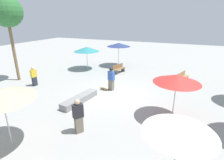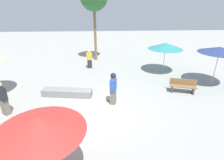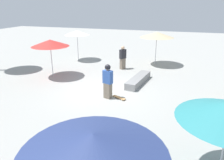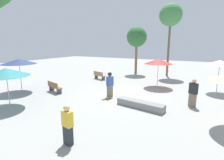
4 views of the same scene
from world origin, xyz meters
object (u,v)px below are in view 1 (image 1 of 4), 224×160
(skater_main, at_px, (111,78))
(bench_near, at_px, (182,77))
(skateboard, at_px, (104,89))
(bench_far, at_px, (119,69))
(shade_umbrella_white, at_px, (179,127))
(shade_umbrella_teal, at_px, (87,49))
(bystander_watching, at_px, (34,76))
(shade_umbrella_red, at_px, (177,79))
(bystander_far, at_px, (78,116))
(shade_umbrella_navy, at_px, (119,45))
(palm_tree_right, at_px, (7,12))
(concrete_ledge, at_px, (80,99))
(shade_umbrella_tan, at_px, (1,94))

(skater_main, xyz_separation_m, bench_near, (4.11, -4.90, -0.56))
(skateboard, relative_size, bench_far, 0.49)
(shade_umbrella_white, relative_size, shade_umbrella_teal, 0.96)
(bystander_watching, bearing_deg, shade_umbrella_red, -82.41)
(bench_near, relative_size, bystander_far, 0.95)
(bench_near, relative_size, shade_umbrella_navy, 0.63)
(bench_near, distance_m, shade_umbrella_navy, 7.90)
(shade_umbrella_red, height_order, palm_tree_right, palm_tree_right)
(skater_main, relative_size, bystander_watching, 1.14)
(shade_umbrella_teal, bearing_deg, concrete_ledge, -152.58)
(shade_umbrella_red, bearing_deg, concrete_ledge, 94.78)
(bench_near, distance_m, shade_umbrella_red, 6.60)
(shade_umbrella_navy, relative_size, palm_tree_right, 0.38)
(bench_near, relative_size, bystander_watching, 1.03)
(shade_umbrella_white, xyz_separation_m, bystander_far, (1.42, 4.38, -1.50))
(skateboard, height_order, shade_umbrella_tan, shade_umbrella_tan)
(concrete_ledge, relative_size, shade_umbrella_white, 1.19)
(bench_near, relative_size, bench_far, 1.00)
(concrete_ledge, bearing_deg, bystander_far, -147.10)
(shade_umbrella_tan, bearing_deg, skater_main, -11.38)
(shade_umbrella_red, bearing_deg, bench_near, -1.89)
(skateboard, bearing_deg, bench_far, -57.64)
(skater_main, relative_size, bench_near, 1.10)
(skater_main, bearing_deg, bystander_watching, 32.92)
(skateboard, height_order, bench_far, bench_far)
(palm_tree_right, bearing_deg, skateboard, -82.55)
(concrete_ledge, height_order, bystander_far, bystander_far)
(shade_umbrella_white, height_order, bystander_far, shade_umbrella_white)
(bystander_far, bearing_deg, palm_tree_right, 99.27)
(skateboard, distance_m, bench_near, 6.92)
(shade_umbrella_navy, bearing_deg, bystander_far, -167.05)
(shade_umbrella_tan, height_order, shade_umbrella_navy, shade_umbrella_tan)
(bench_far, relative_size, shade_umbrella_teal, 0.62)
(shade_umbrella_tan, xyz_separation_m, shade_umbrella_red, (5.14, -6.18, -0.13))
(concrete_ledge, relative_size, bystander_watching, 1.90)
(concrete_ledge, bearing_deg, bench_near, -41.21)
(skater_main, distance_m, concrete_ledge, 3.01)
(shade_umbrella_red, relative_size, bystander_far, 1.43)
(bench_near, xyz_separation_m, shade_umbrella_red, (-6.33, 0.21, 1.85))
(bench_far, bearing_deg, shade_umbrella_tan, 14.52)
(shade_umbrella_red, xyz_separation_m, bystander_far, (-3.20, 4.00, -1.40))
(shade_umbrella_navy, height_order, bystander_watching, shade_umbrella_navy)
(bench_near, bearing_deg, concrete_ledge, -22.02)
(skateboard, relative_size, shade_umbrella_navy, 0.31)
(shade_umbrella_teal, bearing_deg, skater_main, -132.76)
(concrete_ledge, distance_m, bystander_watching, 5.19)
(skater_main, distance_m, bystander_far, 5.47)
(bench_far, distance_m, bystander_watching, 7.86)
(skater_main, xyz_separation_m, shade_umbrella_teal, (4.39, 4.75, 1.17))
(skater_main, distance_m, shade_umbrella_red, 5.35)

